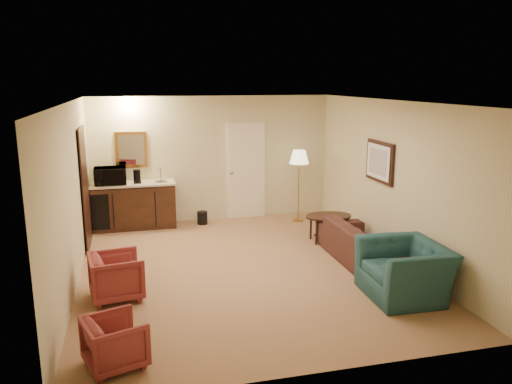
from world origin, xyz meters
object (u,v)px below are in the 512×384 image
teal_armchair (405,262)px  microwave (110,174)px  coffee_table (328,228)px  floor_lamp (299,186)px  sofa (364,238)px  coffee_maker (137,176)px  wetbar_cabinet (134,205)px  rose_chair_near (116,274)px  rose_chair_far (115,340)px  waste_bin (202,218)px

teal_armchair → microwave: size_ratio=1.89×
coffee_table → floor_lamp: floor_lamp is taller
floor_lamp → microwave: bearing=175.5°
sofa → coffee_maker: coffee_maker is taller
wetbar_cabinet → rose_chair_near: (-0.27, -3.37, -0.11)m
wetbar_cabinet → coffee_maker: bearing=-27.5°
floor_lamp → microwave: (-3.78, 0.30, 0.37)m
rose_chair_far → floor_lamp: 5.99m
sofa → rose_chair_near: 3.90m
rose_chair_far → floor_lamp: (3.60, 4.77, 0.46)m
waste_bin → wetbar_cabinet: bearing=177.0°
wetbar_cabinet → coffee_maker: coffee_maker is taller
wetbar_cabinet → sofa: bearing=-38.9°
rose_chair_near → coffee_table: bearing=-75.0°
rose_chair_far → coffee_table: (3.70, 3.35, -0.05)m
wetbar_cabinet → teal_armchair: 5.54m
sofa → coffee_table: bearing=7.5°
teal_armchair → rose_chair_near: size_ratio=1.65×
sofa → coffee_maker: size_ratio=7.77×
waste_bin → coffee_table: bearing=-38.5°
teal_armchair → microwave: (-3.98, 4.23, 0.63)m
teal_armchair → floor_lamp: bearing=-175.5°
rose_chair_far → floor_lamp: floor_lamp is taller
sofa → coffee_maker: 4.58m
teal_armchair → floor_lamp: size_ratio=0.76×
microwave → coffee_maker: size_ratio=2.24×
wetbar_cabinet → rose_chair_far: bearing=-92.8°
teal_armchair → sofa: bearing=179.5°
rose_chair_near → microwave: 3.44m
coffee_table → microwave: size_ratio=1.42×
coffee_maker → wetbar_cabinet: bearing=140.4°
teal_armchair → coffee_table: teal_armchair is taller
microwave → coffee_maker: bearing=-3.3°
sofa → rose_chair_near: size_ratio=3.03×
waste_bin → microwave: 2.04m
coffee_maker → waste_bin: bearing=-13.4°
teal_armchair → rose_chair_far: bearing=-76.0°
sofa → rose_chair_far: 4.43m
rose_chair_near → rose_chair_far: (0.02, -1.72, -0.05)m
sofa → rose_chair_far: bearing=119.7°
sofa → microwave: (-4.03, 2.88, 0.72)m
sofa → microwave: bearing=54.5°
wetbar_cabinet → waste_bin: size_ratio=6.22×
rose_chair_far → waste_bin: (1.60, 5.02, -0.16)m
coffee_table → microwave: 4.33m
teal_armchair → floor_lamp: 3.94m
waste_bin → microwave: microwave is taller
rose_chair_far → waste_bin: 5.27m
sofa → rose_chair_far: (-3.85, -2.18, -0.11)m
rose_chair_near → waste_bin: size_ratio=2.63×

